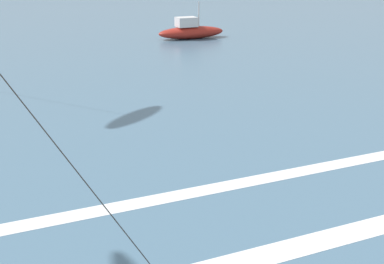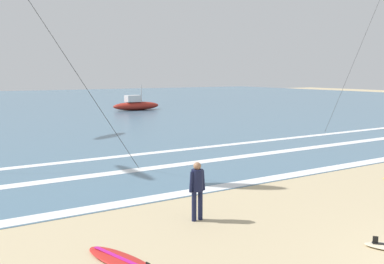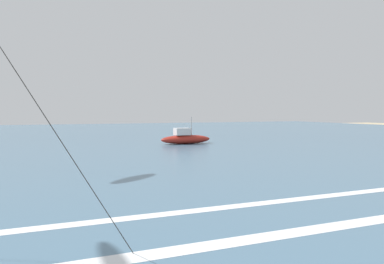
% 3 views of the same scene
% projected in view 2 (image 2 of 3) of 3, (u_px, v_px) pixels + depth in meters
% --- Properties ---
extents(ocean_surface, '(140.00, 90.00, 0.01)m').
position_uv_depth(ocean_surface, '(18.00, 105.00, 52.90)').
color(ocean_surface, slate).
rests_on(ocean_surface, ground).
extents(wave_foam_shoreline, '(51.68, 0.64, 0.01)m').
position_uv_depth(wave_foam_shoreline, '(240.00, 184.00, 15.27)').
color(wave_foam_shoreline, white).
rests_on(wave_foam_shoreline, ocean_surface).
extents(wave_foam_mid_break, '(51.41, 0.64, 0.01)m').
position_uv_depth(wave_foam_mid_break, '(146.00, 169.00, 17.62)').
color(wave_foam_mid_break, white).
rests_on(wave_foam_mid_break, ocean_surface).
extents(wave_foam_outer_break, '(41.85, 0.53, 0.01)m').
position_uv_depth(wave_foam_outer_break, '(134.00, 155.00, 20.61)').
color(wave_foam_outer_break, white).
rests_on(wave_foam_outer_break, ocean_surface).
extents(surfer_background_far, '(0.51, 0.32, 1.60)m').
position_uv_depth(surfer_background_far, '(197.00, 186.00, 11.38)').
color(surfer_background_far, '#141938').
rests_on(surfer_background_far, ground).
extents(surfboard_foreground_flat, '(1.20, 2.18, 0.25)m').
position_uv_depth(surfboard_foreground_flat, '(122.00, 260.00, 8.93)').
color(surfboard_foreground_flat, red).
rests_on(surfboard_foreground_flat, ground).
extents(offshore_boat, '(5.20, 1.71, 2.70)m').
position_uv_depth(offshore_boat, '(136.00, 105.00, 45.45)').
color(offshore_boat, maroon).
rests_on(offshore_boat, ground).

